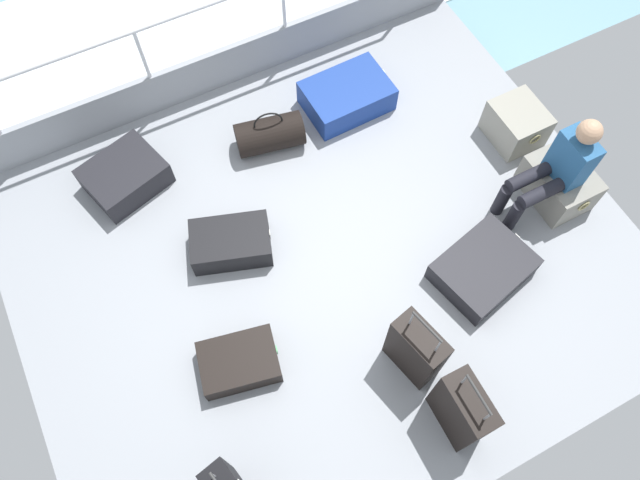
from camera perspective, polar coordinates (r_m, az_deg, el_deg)
ground_plane at (r=5.24m, az=0.46°, el=-1.55°), size 4.40×5.20×0.06m
gunwale_port at (r=6.18m, az=-9.25°, el=15.93°), size 0.06×5.20×0.45m
railing_port at (r=5.79m, az=-10.09°, el=19.62°), size 0.04×4.20×1.02m
sea_wake at (r=7.58m, az=-13.09°, el=19.94°), size 12.00×12.00×0.01m
cargo_crate_0 at (r=6.01m, az=18.17°, el=10.46°), size 0.53×0.44×0.37m
cargo_crate_1 at (r=5.76m, az=21.75°, el=5.06°), size 0.64×0.45×0.37m
passenger_seated at (r=5.37m, az=21.63°, el=6.40°), size 0.34×0.66×1.07m
suitcase_0 at (r=5.23m, az=15.27°, el=-2.63°), size 0.76×0.88×0.22m
suitcase_1 at (r=4.63m, az=9.09°, el=-10.28°), size 0.47×0.30×0.89m
suitcase_2 at (r=4.83m, az=-7.69°, el=-11.44°), size 0.55×0.68×0.21m
suitcase_3 at (r=6.00m, az=2.57°, el=13.53°), size 0.59×0.82×0.27m
suitcase_5 at (r=5.73m, az=-18.07°, el=5.81°), size 0.72×0.80×0.26m
suitcase_6 at (r=5.18m, az=-8.47°, el=-0.27°), size 0.62×0.77×0.25m
suitcase_7 at (r=4.57m, az=13.35°, el=-15.48°), size 0.45×0.23×0.87m
duffel_bag at (r=5.69m, az=-4.81°, el=10.01°), size 0.44×0.68×0.47m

